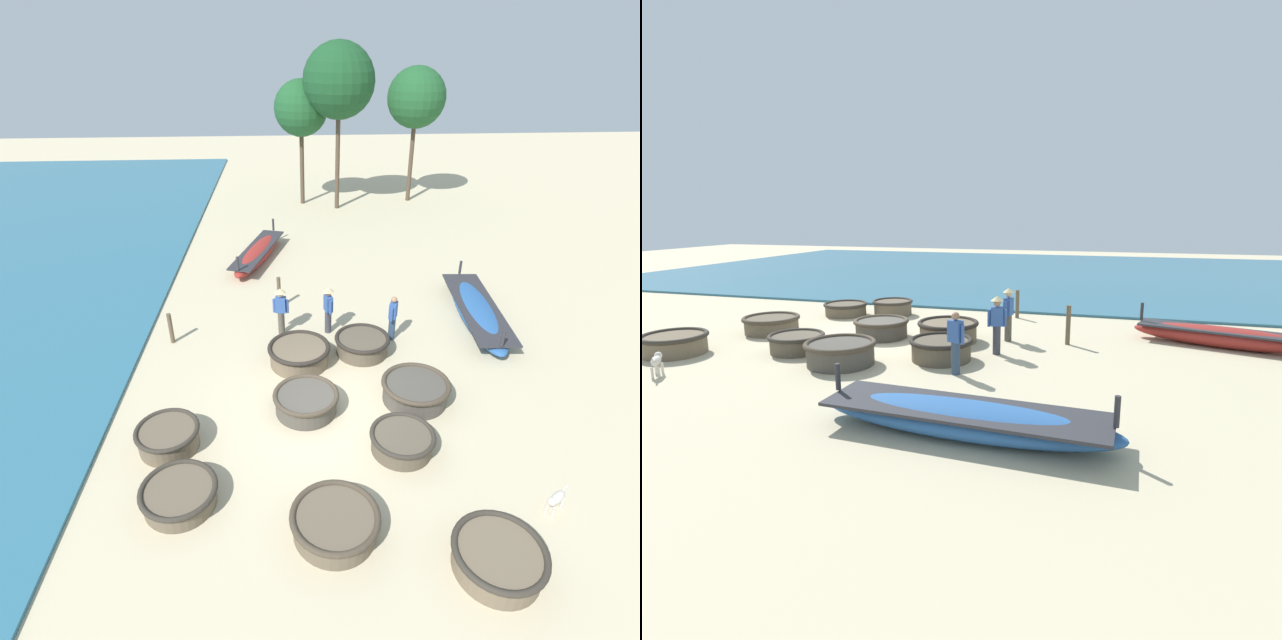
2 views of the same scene
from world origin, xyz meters
TOP-DOWN VIEW (x-y plane):
  - ground_plane at (0.00, 0.00)m, footprint 80.00×80.00m
  - coracle_beside_post at (-3.80, -0.89)m, footprint 1.56×1.56m
  - coracle_front_left at (2.59, 0.51)m, footprint 1.89×1.89m
  - coracle_tilted at (0.05, -3.54)m, footprint 1.84×1.84m
  - coracle_center at (1.45, 2.91)m, footprint 1.73×1.73m
  - coracle_weathered at (-0.54, 2.46)m, footprint 1.91×1.91m
  - coracle_far_left at (3.04, -4.50)m, footprint 1.80×1.80m
  - coracle_front_right at (-3.22, -2.62)m, footprint 1.68×1.68m
  - coracle_far_right at (-0.40, 0.25)m, footprint 1.76×1.76m
  - coracle_nearest at (1.86, -1.32)m, footprint 1.59×1.59m
  - long_boat_red_hull at (5.76, 4.82)m, footprint 1.60×5.70m
  - long_boat_green_hull at (-2.18, 10.43)m, footprint 2.36×5.10m
  - fisherman_hauling at (0.47, 4.22)m, footprint 0.36×0.51m
  - fisherman_standing_left at (-1.09, 4.24)m, footprint 0.52×0.36m
  - fisherman_standing_right at (2.52, 3.66)m, footprint 0.34×0.49m
  - dog at (4.71, -3.31)m, footprint 0.59×0.47m
  - mooring_post_shoreline at (-4.64, 3.87)m, footprint 0.14×0.14m
  - mooring_post_inland at (-1.18, 6.05)m, footprint 0.14×0.14m
  - tree_center at (6.29, 18.84)m, footprint 3.17×3.17m
  - tree_rightmost at (0.03, 18.64)m, footprint 2.91×2.91m
  - tree_leftmost at (1.95, 17.62)m, footprint 3.70×3.70m

SIDE VIEW (x-z plane):
  - ground_plane at x=0.00m, z-range 0.00..0.00m
  - coracle_front_right at x=-3.22m, z-range 0.02..0.52m
  - coracle_nearest at x=1.86m, z-range 0.02..0.55m
  - coracle_tilted at x=0.05m, z-range 0.03..0.58m
  - long_boat_red_hull at x=5.76m, z-range -0.22..0.84m
  - coracle_far_left at x=3.04m, z-range 0.03..0.61m
  - coracle_beside_post at x=-3.80m, z-range 0.02..0.62m
  - coracle_far_right at x=-0.40m, z-range 0.03..0.62m
  - long_boat_green_hull at x=-2.18m, z-range -0.23..0.88m
  - coracle_center at x=1.45m, z-range 0.03..0.63m
  - coracle_front_left at x=2.59m, z-range 0.03..0.66m
  - coracle_weathered at x=-0.54m, z-range 0.03..0.67m
  - dog at x=4.71m, z-range 0.10..0.64m
  - mooring_post_shoreline at x=-4.64m, z-range 0.00..1.06m
  - mooring_post_inland at x=-1.18m, z-range 0.00..1.20m
  - fisherman_standing_right at x=2.52m, z-range 0.05..1.62m
  - fisherman_hauling at x=0.47m, z-range 0.12..1.79m
  - fisherman_standing_left at x=-1.09m, z-range 0.12..1.79m
  - tree_rightmost at x=0.03m, z-range 1.83..8.47m
  - tree_center at x=6.29m, z-range 2.00..9.21m
  - tree_leftmost at x=1.95m, z-range 2.34..10.78m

